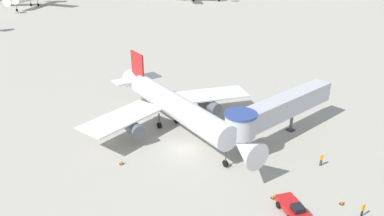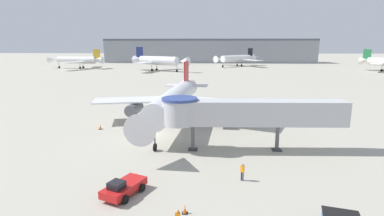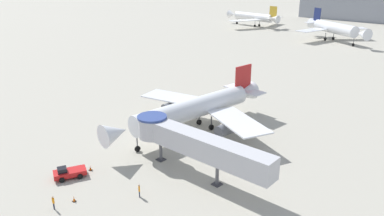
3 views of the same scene
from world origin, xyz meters
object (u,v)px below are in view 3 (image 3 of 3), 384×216
(traffic_cone_apron_front, at_px, (74,199))
(background_jet_navy_tail, at_px, (334,28))
(ground_crew_wing_walker, at_px, (139,190))
(traffic_cone_near_nose, at_px, (90,168))
(main_airplane, at_px, (196,108))
(traffic_cone_port_wing, at_px, (141,117))
(ground_crew_marshaller, at_px, (53,202))
(pushback_tug_red, at_px, (69,172))
(jet_bridge, at_px, (191,142))
(background_jet_gold_tail, at_px, (254,17))

(traffic_cone_apron_front, xyz_separation_m, background_jet_navy_tail, (-22.28, 121.35, 4.57))
(ground_crew_wing_walker, bearing_deg, traffic_cone_near_nose, 41.08)
(main_airplane, xyz_separation_m, traffic_cone_near_nose, (-1.36, -19.37, -3.55))
(traffic_cone_port_wing, relative_size, ground_crew_marshaller, 0.47)
(main_airplane, xyz_separation_m, ground_crew_wing_walker, (8.29, -18.92, -2.93))
(main_airplane, distance_m, background_jet_navy_tail, 98.52)
(traffic_cone_near_nose, bearing_deg, traffic_cone_apron_front, -47.49)
(main_airplane, bearing_deg, traffic_cone_near_nose, -88.94)
(pushback_tug_red, xyz_separation_m, ground_crew_marshaller, (4.97, -4.73, 0.26))
(traffic_cone_apron_front, xyz_separation_m, ground_crew_wing_walker, (4.82, 5.73, 0.64))
(jet_bridge, relative_size, traffic_cone_apron_front, 30.62)
(pushback_tug_red, height_order, background_jet_navy_tail, background_jet_navy_tail)
(pushback_tug_red, relative_size, ground_crew_wing_walker, 2.63)
(jet_bridge, xyz_separation_m, traffic_cone_apron_front, (-5.43, -13.86, -4.23))
(main_airplane, relative_size, background_jet_gold_tail, 0.94)
(traffic_cone_near_nose, bearing_deg, background_jet_gold_tail, 115.49)
(ground_crew_marshaller, relative_size, background_jet_gold_tail, 0.05)
(traffic_cone_port_wing, bearing_deg, ground_crew_marshaller, -60.00)
(pushback_tug_red, height_order, ground_crew_wing_walker, ground_crew_wing_walker)
(background_jet_gold_tail, bearing_deg, traffic_cone_near_nose, 31.44)
(traffic_cone_port_wing, height_order, traffic_cone_near_nose, traffic_cone_port_wing)
(jet_bridge, relative_size, ground_crew_wing_walker, 12.52)
(jet_bridge, xyz_separation_m, ground_crew_wing_walker, (-0.61, -8.13, -3.59))
(traffic_cone_port_wing, xyz_separation_m, traffic_cone_near_nose, (9.30, -16.40, -0.03))
(ground_crew_wing_walker, relative_size, background_jet_navy_tail, 0.06)
(traffic_cone_apron_front, relative_size, background_jet_gold_tail, 0.02)
(main_airplane, height_order, ground_crew_marshaller, main_airplane)
(traffic_cone_apron_front, height_order, background_jet_navy_tail, background_jet_navy_tail)
(jet_bridge, xyz_separation_m, traffic_cone_near_nose, (-10.26, -8.58, -4.22))
(pushback_tug_red, bearing_deg, traffic_cone_near_nose, 104.96)
(main_airplane, xyz_separation_m, background_jet_gold_tail, (-62.78, 109.45, 0.49))
(traffic_cone_near_nose, distance_m, ground_crew_marshaller, 8.86)
(background_jet_gold_tail, bearing_deg, traffic_cone_apron_front, 32.24)
(pushback_tug_red, xyz_separation_m, background_jet_navy_tail, (-17.02, 118.93, 4.19))
(jet_bridge, height_order, traffic_cone_apron_front, jet_bridge)
(background_jet_navy_tail, bearing_deg, background_jet_gold_tail, 102.54)
(background_jet_navy_tail, height_order, background_jet_gold_tail, background_jet_navy_tail)
(jet_bridge, height_order, background_jet_gold_tail, background_jet_gold_tail)
(jet_bridge, distance_m, traffic_cone_port_wing, 21.48)
(jet_bridge, bearing_deg, traffic_cone_near_nose, -142.23)
(traffic_cone_near_nose, xyz_separation_m, ground_crew_marshaller, (4.55, -7.58, 0.62))
(traffic_cone_apron_front, xyz_separation_m, background_jet_gold_tail, (-66.25, 134.10, 4.06))
(main_airplane, height_order, traffic_cone_near_nose, main_airplane)
(ground_crew_marshaller, bearing_deg, pushback_tug_red, -35.04)
(pushback_tug_red, xyz_separation_m, ground_crew_wing_walker, (10.07, 3.30, 0.27))
(background_jet_navy_tail, bearing_deg, ground_crew_marshaller, -141.21)
(background_jet_navy_tail, bearing_deg, traffic_cone_port_wing, -146.63)
(jet_bridge, bearing_deg, pushback_tug_red, -135.19)
(jet_bridge, xyz_separation_m, ground_crew_marshaller, (-5.72, -16.16, -3.60))
(pushback_tug_red, xyz_separation_m, background_jet_gold_tail, (-61.00, 131.67, 3.69))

